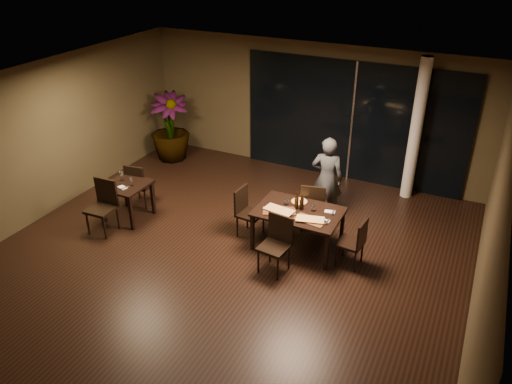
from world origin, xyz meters
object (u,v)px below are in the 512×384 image
at_px(main_table, 298,214).
at_px(potted_plant, 170,127).
at_px(chair_main_far, 313,205).
at_px(chair_main_near, 277,241).
at_px(side_table, 127,190).
at_px(diner, 327,178).
at_px(bottle_a, 297,200).
at_px(chair_main_right, 355,241).
at_px(chair_side_near, 103,203).
at_px(chair_side_far, 138,183).
at_px(chair_main_left, 246,209).
at_px(bottle_b, 301,203).
at_px(bottle_c, 302,202).

bearing_deg(main_table, potted_plant, 151.96).
relative_size(chair_main_far, chair_main_near, 1.01).
bearing_deg(main_table, side_table, -171.63).
relative_size(diner, bottle_a, 5.18).
relative_size(chair_main_far, diner, 0.59).
height_order(side_table, chair_main_near, chair_main_near).
bearing_deg(chair_main_near, chair_main_right, 36.20).
bearing_deg(chair_side_near, chair_side_far, 86.70).
xyz_separation_m(chair_main_near, chair_side_far, (-3.42, 0.74, -0.02)).
xyz_separation_m(chair_main_right, chair_side_far, (-4.58, 0.10, 0.03)).
height_order(chair_main_right, bottle_a, bottle_a).
distance_m(chair_main_near, chair_main_left, 1.21).
distance_m(chair_main_far, potted_plant, 4.62).
distance_m(chair_main_right, bottle_b, 1.13).
bearing_deg(chair_main_left, potted_plant, 59.64).
bearing_deg(bottle_b, chair_side_near, -162.61).
relative_size(chair_main_far, bottle_b, 3.92).
distance_m(chair_main_left, chair_side_near, 2.70).
bearing_deg(main_table, bottle_c, 74.00).
height_order(side_table, chair_main_right, chair_main_right).
relative_size(potted_plant, bottle_b, 6.56).
height_order(main_table, potted_plant, potted_plant).
bearing_deg(bottle_b, chair_main_near, -96.87).
distance_m(chair_main_far, chair_side_near, 3.94).
xyz_separation_m(chair_main_right, bottle_b, (-1.06, 0.17, 0.38)).
relative_size(chair_main_right, bottle_c, 3.18).
bearing_deg(bottle_a, main_table, -42.27).
bearing_deg(bottle_a, chair_main_left, -175.56).
distance_m(side_table, chair_main_near, 3.33).
relative_size(chair_main_right, diner, 0.53).
relative_size(bottle_a, bottle_b, 1.29).
xyz_separation_m(chair_main_left, diner, (1.12, 1.25, 0.32)).
xyz_separation_m(chair_main_far, potted_plant, (-4.32, 1.63, 0.28)).
distance_m(potted_plant, bottle_a, 4.76).
distance_m(chair_main_left, chair_main_right, 2.10).
bearing_deg(diner, bottle_b, 78.36).
xyz_separation_m(side_table, chair_main_near, (3.32, -0.26, -0.07)).
bearing_deg(chair_main_near, side_table, -177.64).
height_order(chair_main_right, potted_plant, potted_plant).
xyz_separation_m(chair_main_right, diner, (-0.98, 1.36, 0.35)).
height_order(chair_main_right, chair_side_far, chair_side_far).
distance_m(main_table, diner, 1.26).
bearing_deg(chair_main_right, chair_main_near, -55.45).
distance_m(main_table, chair_main_near, 0.78).
relative_size(chair_main_left, chair_side_far, 1.00).
distance_m(main_table, chair_main_left, 1.03).
bearing_deg(chair_main_left, chair_main_right, -88.06).
bearing_deg(side_table, diner, 26.51).
bearing_deg(main_table, bottle_a, 137.73).
xyz_separation_m(potted_plant, bottle_b, (4.30, -2.22, 0.04)).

